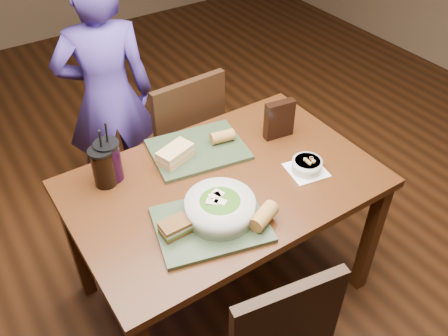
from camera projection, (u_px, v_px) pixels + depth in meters
The scene contains 15 objects.
ground at pixel (224, 286), 2.51m from camera, with size 6.00×6.00×0.00m, color #381C0B.
dining_table at pixel (224, 196), 2.08m from camera, with size 1.30×0.85×0.75m.
chair_far at pixel (183, 141), 2.61m from camera, with size 0.43×0.43×0.95m.
diner at pixel (108, 98), 2.59m from camera, with size 0.52×0.34×1.43m, color #46338D.
tray_near at pixel (211, 224), 1.82m from camera, with size 0.42×0.32×0.02m, color #2C3B23.
tray_far at pixel (198, 149), 2.17m from camera, with size 0.42×0.32×0.02m, color #2C3B23.
salad_bowl at pixel (220, 207), 1.81m from camera, with size 0.27×0.27×0.09m.
soup_bowl at pixel (307, 165), 2.05m from camera, with size 0.18×0.18×0.06m.
sandwich_near at pixel (175, 227), 1.76m from camera, with size 0.11×0.08×0.05m.
sandwich_far at pixel (175, 154), 2.08m from camera, with size 0.18×0.13×0.06m.
baguette_near at pixel (264, 216), 1.79m from camera, with size 0.06×0.06×0.13m, color #AD7533.
baguette_far at pixel (222, 137), 2.19m from camera, with size 0.05×0.05×0.11m, color #AD7533.
cup_cola at pixel (103, 167), 1.95m from camera, with size 0.10×0.10×0.28m.
cup_berry at pixel (109, 161), 1.98m from camera, with size 0.11×0.11×0.29m.
chip_bag at pixel (279, 119), 2.21m from camera, with size 0.14×0.04×0.19m, color black.
Camera 1 is at (-0.83, -1.26, 2.10)m, focal length 38.00 mm.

